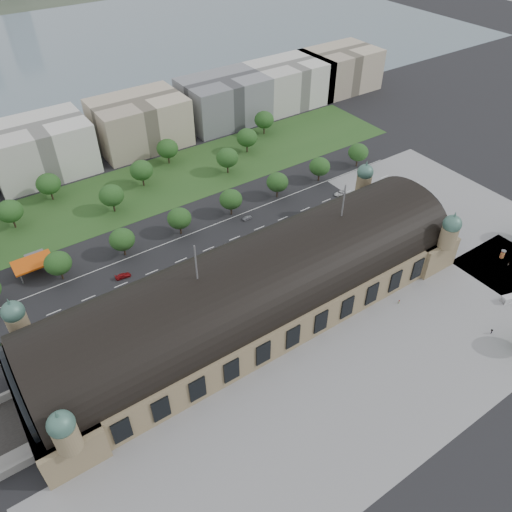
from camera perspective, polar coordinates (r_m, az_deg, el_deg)
ground at (r=168.56m, az=-0.09°, el=-6.41°), size 900.00×900.00×0.00m
station at (r=161.31m, az=-0.09°, el=-3.88°), size 150.00×48.40×44.30m
plaza_south at (r=152.60m, az=12.87°, el=-14.58°), size 190.00×48.00×0.12m
plaza_east at (r=229.31m, az=21.74°, el=4.62°), size 56.00×100.00×0.12m
road_slab at (r=186.95m, az=-11.81°, el=-1.84°), size 260.00×26.00×0.10m
grass_belt at (r=230.74m, az=-16.53°, el=6.17°), size 300.00×45.00×0.10m
petrol_station at (r=200.90m, az=-23.98°, el=-0.46°), size 14.00×13.00×5.05m
lake at (r=417.92m, az=-25.36°, el=19.33°), size 700.00×320.00×0.08m
office_3 at (r=256.74m, az=-23.45°, el=11.16°), size 45.00×32.00×24.00m
office_4 at (r=268.32m, az=-13.14°, el=14.64°), size 45.00×32.00×24.00m
office_5 at (r=288.24m, az=-3.71°, el=17.34°), size 45.00×32.00×24.00m
office_6 at (r=311.98m, az=3.75°, el=19.12°), size 45.00×32.00×24.00m
office_7 at (r=336.74m, az=9.53°, el=20.27°), size 45.00×32.00×24.00m
tree_row_3 at (r=188.87m, az=-21.70°, el=-0.77°), size 9.60×9.60×11.52m
tree_row_4 at (r=192.62m, az=-15.06°, el=1.83°), size 9.60×9.60×11.52m
tree_row_5 at (r=199.22m, az=-8.76°, el=4.27°), size 9.60×9.60×11.52m
tree_row_6 at (r=208.38m, az=-2.90°, el=6.48°), size 9.60×9.60×11.52m
tree_row_7 at (r=219.80m, az=2.46°, el=8.43°), size 9.60×9.60×11.52m
tree_row_8 at (r=233.13m, az=7.29°, el=10.11°), size 9.60×9.60×11.52m
tree_row_9 at (r=248.08m, az=11.61°, el=11.53°), size 9.60×9.60×11.52m
tree_belt_4 at (r=222.86m, az=-26.33°, el=4.61°), size 10.40×10.40×12.48m
tree_belt_5 at (r=234.97m, az=-22.64°, el=7.61°), size 10.40×10.40×12.48m
tree_belt_6 at (r=218.08m, az=-16.20°, el=6.68°), size 10.40×10.40×12.48m
tree_belt_7 at (r=232.94m, az=-12.97°, el=9.53°), size 10.40×10.40×12.48m
tree_belt_8 at (r=248.95m, az=-10.09°, el=12.00°), size 10.40×10.40×12.48m
tree_belt_9 at (r=237.67m, az=-3.30°, el=11.16°), size 10.40×10.40×12.48m
tree_belt_10 at (r=255.65m, az=-1.05°, el=13.39°), size 10.40×10.40×12.48m
tree_belt_11 at (r=274.29m, az=0.94°, el=15.31°), size 10.40×10.40×12.48m
traffic_car_2 at (r=174.66m, az=-19.55°, el=-7.02°), size 5.33×2.84×1.43m
traffic_car_3 at (r=186.70m, az=-14.96°, el=-2.20°), size 5.81×2.82×1.63m
traffic_car_4 at (r=186.27m, az=-8.65°, el=-1.24°), size 4.62×2.37×1.50m
traffic_car_5 at (r=208.80m, az=-0.99°, el=4.37°), size 4.13×1.57×1.35m
traffic_car_6 at (r=227.52m, az=9.58°, el=7.10°), size 6.03×3.09×1.63m
parked_car_1 at (r=168.56m, az=-25.40°, el=-11.27°), size 5.87×5.46×1.53m
parked_car_2 at (r=170.51m, az=-20.04°, el=-8.63°), size 4.70×3.82×1.28m
parked_car_3 at (r=171.51m, az=-21.23°, el=-8.61°), size 4.90×3.35×1.55m
parked_car_4 at (r=170.39m, az=-20.47°, el=-8.73°), size 5.11×3.79×1.61m
parked_car_5 at (r=170.23m, az=-15.87°, el=-7.45°), size 6.15×5.70×1.60m
parked_car_6 at (r=176.86m, az=-9.28°, el=-3.98°), size 5.84×4.69×1.59m
bus_west at (r=178.35m, az=-10.23°, el=-3.38°), size 10.57×2.94×2.91m
bus_mid at (r=190.44m, az=-3.35°, el=0.74°), size 13.81×4.11×3.79m
bus_east at (r=201.97m, az=4.96°, el=3.19°), size 12.58×3.02×3.50m
van_south at (r=191.92m, az=26.96°, el=-4.39°), size 6.29×3.93×2.54m
advertising_column at (r=210.05m, az=26.36°, el=0.20°), size 1.80×1.80×3.42m
pedestrian_0 at (r=177.68m, az=16.03°, el=-5.05°), size 0.77×0.46×1.54m
pedestrian_2 at (r=207.78m, az=26.87°, el=-0.81°), size 0.83×0.90×1.62m
pedestrian_4 at (r=178.11m, az=25.31°, el=-7.82°), size 1.30×1.18×1.91m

